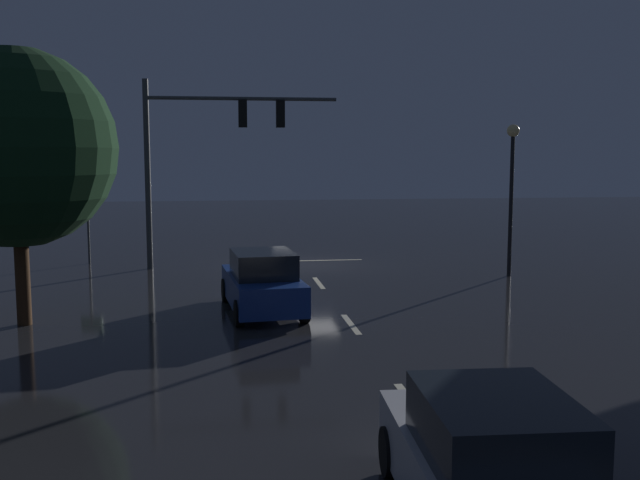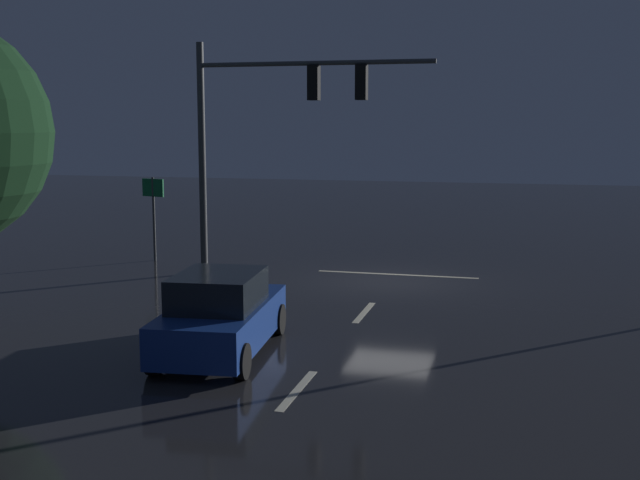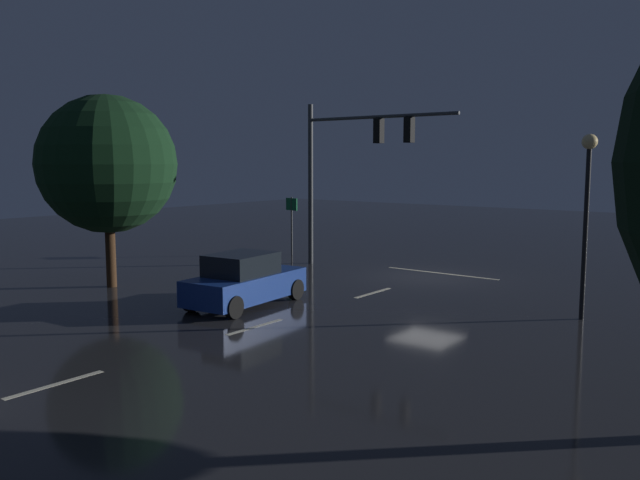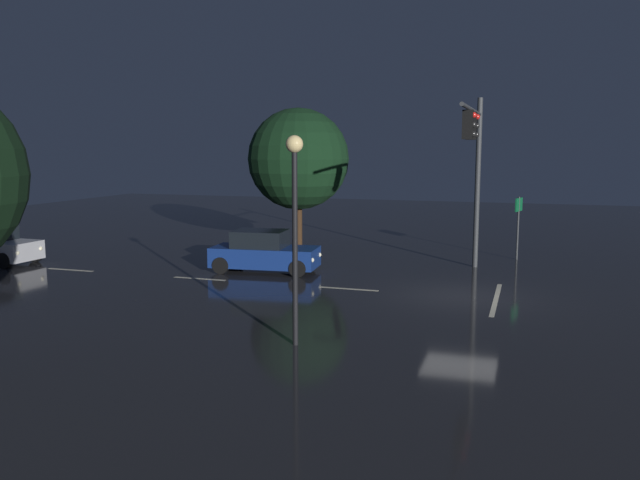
{
  "view_description": "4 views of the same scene",
  "coord_description": "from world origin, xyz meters",
  "px_view_note": "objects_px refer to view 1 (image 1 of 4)",
  "views": [
    {
      "loc": [
        3.32,
        27.9,
        4.35
      ],
      "look_at": [
        0.46,
        7.61,
        1.9
      ],
      "focal_mm": 40.76,
      "sensor_mm": 36.0,
      "label": 1
    },
    {
      "loc": [
        -3.79,
        23.04,
        4.71
      ],
      "look_at": [
        0.76,
        5.45,
        2.01
      ],
      "focal_mm": 44.84,
      "sensor_mm": 36.0,
      "label": 2
    },
    {
      "loc": [
        -12.32,
        23.02,
        4.58
      ],
      "look_at": [
        -0.63,
        7.86,
        2.28
      ],
      "focal_mm": 36.82,
      "sensor_mm": 36.0,
      "label": 3
    },
    {
      "loc": [
        -22.38,
        -2.17,
        5.07
      ],
      "look_at": [
        0.28,
        5.17,
        1.69
      ],
      "focal_mm": 36.91,
      "sensor_mm": 36.0,
      "label": 4
    }
  ],
  "objects_px": {
    "traffic_signal_assembly": "(207,139)",
    "car_distant": "(491,470)",
    "street_lamp_left_kerb": "(512,171)",
    "tree_right_near": "(16,148)",
    "car_approaching": "(262,283)",
    "route_sign": "(88,212)"
  },
  "relations": [
    {
      "from": "traffic_signal_assembly",
      "to": "route_sign",
      "type": "height_order",
      "value": "traffic_signal_assembly"
    },
    {
      "from": "route_sign",
      "to": "tree_right_near",
      "type": "relative_size",
      "value": 0.41
    },
    {
      "from": "car_approaching",
      "to": "street_lamp_left_kerb",
      "type": "height_order",
      "value": "street_lamp_left_kerb"
    },
    {
      "from": "car_approaching",
      "to": "car_distant",
      "type": "height_order",
      "value": "same"
    },
    {
      "from": "street_lamp_left_kerb",
      "to": "tree_right_near",
      "type": "bearing_deg",
      "value": 19.49
    },
    {
      "from": "car_approaching",
      "to": "route_sign",
      "type": "height_order",
      "value": "route_sign"
    },
    {
      "from": "traffic_signal_assembly",
      "to": "street_lamp_left_kerb",
      "type": "relative_size",
      "value": 1.35
    },
    {
      "from": "car_distant",
      "to": "tree_right_near",
      "type": "relative_size",
      "value": 0.64
    },
    {
      "from": "car_distant",
      "to": "route_sign",
      "type": "distance_m",
      "value": 23.5
    },
    {
      "from": "street_lamp_left_kerb",
      "to": "route_sign",
      "type": "height_order",
      "value": "street_lamp_left_kerb"
    },
    {
      "from": "car_distant",
      "to": "tree_right_near",
      "type": "bearing_deg",
      "value": -55.42
    },
    {
      "from": "street_lamp_left_kerb",
      "to": "car_approaching",
      "type": "bearing_deg",
      "value": 27.32
    },
    {
      "from": "tree_right_near",
      "to": "car_approaching",
      "type": "bearing_deg",
      "value": -173.57
    },
    {
      "from": "traffic_signal_assembly",
      "to": "car_approaching",
      "type": "xyz_separation_m",
      "value": [
        -1.55,
        8.15,
        -4.1
      ]
    },
    {
      "from": "car_distant",
      "to": "route_sign",
      "type": "xyz_separation_m",
      "value": [
        8.11,
        -22.02,
        1.25
      ]
    },
    {
      "from": "traffic_signal_assembly",
      "to": "car_approaching",
      "type": "distance_m",
      "value": 9.26
    },
    {
      "from": "traffic_signal_assembly",
      "to": "tree_right_near",
      "type": "distance_m",
      "value": 9.96
    },
    {
      "from": "traffic_signal_assembly",
      "to": "car_distant",
      "type": "xyz_separation_m",
      "value": [
        -3.38,
        20.38,
        -4.1
      ]
    },
    {
      "from": "traffic_signal_assembly",
      "to": "route_sign",
      "type": "distance_m",
      "value": 5.76
    },
    {
      "from": "car_distant",
      "to": "street_lamp_left_kerb",
      "type": "relative_size",
      "value": 0.83
    },
    {
      "from": "traffic_signal_assembly",
      "to": "car_distant",
      "type": "distance_m",
      "value": 21.06
    },
    {
      "from": "street_lamp_left_kerb",
      "to": "traffic_signal_assembly",
      "type": "bearing_deg",
      "value": -18.07
    }
  ]
}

